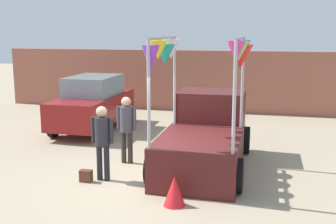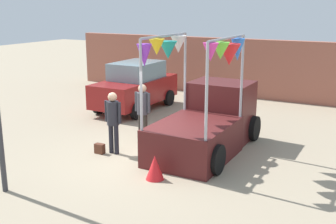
# 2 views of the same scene
# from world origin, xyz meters

# --- Properties ---
(ground_plane) EXTENTS (60.00, 60.00, 0.00)m
(ground_plane) POSITION_xyz_m (0.00, 0.00, 0.00)
(ground_plane) COLOR gray
(vendor_truck) EXTENTS (2.45, 4.03, 3.30)m
(vendor_truck) POSITION_xyz_m (1.20, 1.50, 0.90)
(vendor_truck) COLOR #4C1919
(vendor_truck) RESTS_ON ground
(parked_car) EXTENTS (1.88, 4.00, 1.88)m
(parked_car) POSITION_xyz_m (-3.19, 4.46, 0.94)
(parked_car) COLOR maroon
(parked_car) RESTS_ON ground
(person_customer) EXTENTS (0.53, 0.34, 1.75)m
(person_customer) POSITION_xyz_m (-0.94, -0.19, 1.06)
(person_customer) COLOR black
(person_customer) RESTS_ON ground
(person_vendor) EXTENTS (0.53, 0.34, 1.76)m
(person_vendor) POSITION_xyz_m (-0.83, 1.18, 1.07)
(person_vendor) COLOR #2D2823
(person_vendor) RESTS_ON ground
(handbag) EXTENTS (0.28, 0.16, 0.28)m
(handbag) POSITION_xyz_m (-1.29, -0.39, 0.14)
(handbag) COLOR #592D1E
(handbag) RESTS_ON ground
(brick_boundary_wall) EXTENTS (18.00, 0.36, 2.60)m
(brick_boundary_wall) POSITION_xyz_m (0.00, 8.81, 1.30)
(brick_boundary_wall) COLOR #9E5947
(brick_boundary_wall) RESTS_ON ground
(folded_kite_bundle_crimson) EXTENTS (0.57, 0.57, 0.60)m
(folded_kite_bundle_crimson) POSITION_xyz_m (0.98, -1.21, 0.30)
(folded_kite_bundle_crimson) COLOR red
(folded_kite_bundle_crimson) RESTS_ON ground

